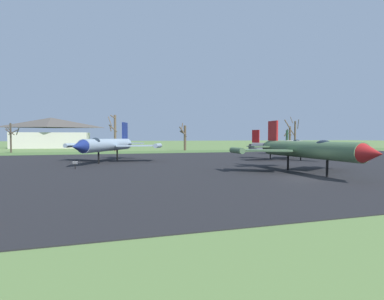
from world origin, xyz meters
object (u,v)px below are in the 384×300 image
object	(u,v)px
jet_fighter_front_left	(286,147)
info_placard_rear_center	(306,154)
jet_fighter_rear_left	(306,149)
visitor_building	(51,133)
jet_fighter_front_right	(107,145)
jet_fighter_rear_center	(294,144)
info_placard_front_right	(75,165)

from	to	relation	value
jet_fighter_front_left	info_placard_rear_center	world-z (taller)	jet_fighter_front_left
jet_fighter_rear_left	visitor_building	distance (m)	88.45
jet_fighter_rear_left	jet_fighter_front_right	bearing A→B (deg)	131.86
jet_fighter_rear_center	visitor_building	size ratio (longest dim) A/B	0.58
info_placard_front_right	jet_fighter_rear_left	bearing A→B (deg)	-26.69
jet_fighter_front_right	jet_fighter_rear_left	world-z (taller)	jet_fighter_front_right
jet_fighter_front_left	jet_fighter_rear_left	distance (m)	17.76
info_placard_rear_center	visitor_building	size ratio (longest dim) A/B	0.04
jet_fighter_front_right	info_placard_rear_center	distance (m)	32.66
jet_fighter_rear_center	info_placard_rear_center	bearing A→B (deg)	-110.27
info_placard_front_right	jet_fighter_rear_left	size ratio (longest dim) A/B	0.05
jet_fighter_front_left	visitor_building	bearing A→B (deg)	120.66
jet_fighter_front_right	jet_fighter_front_left	bearing A→B (deg)	-7.50
jet_fighter_rear_center	visitor_building	bearing A→B (deg)	131.88
jet_fighter_front_right	info_placard_front_right	bearing A→B (deg)	-112.67
jet_fighter_front_left	jet_fighter_rear_center	world-z (taller)	jet_fighter_rear_center
info_placard_front_right	info_placard_rear_center	world-z (taller)	info_placard_rear_center
jet_fighter_rear_center	visitor_building	world-z (taller)	visitor_building
jet_fighter_front_left	jet_fighter_rear_left	size ratio (longest dim) A/B	0.78
info_placard_rear_center	jet_fighter_rear_left	bearing A→B (deg)	-127.73
jet_fighter_front_right	info_placard_rear_center	bearing A→B (deg)	2.17
jet_fighter_front_left	visitor_building	world-z (taller)	visitor_building
jet_fighter_rear_center	info_placard_front_right	bearing A→B (deg)	-156.27
info_placard_rear_center	visitor_building	xyz separation A→B (m)	(-46.89, 62.52, 4.13)
jet_fighter_front_left	info_placard_front_right	size ratio (longest dim) A/B	14.71
info_placard_rear_center	visitor_building	bearing A→B (deg)	126.87
jet_fighter_front_left	jet_fighter_rear_left	bearing A→B (deg)	-118.62
info_placard_front_right	visitor_building	distance (m)	73.26
jet_fighter_front_left	visitor_building	xyz separation A→B (m)	(-39.79, 67.11, 2.85)
info_placard_front_right	jet_fighter_rear_left	xyz separation A→B (m)	(20.57, -10.34, 1.73)
info_placard_rear_center	jet_fighter_rear_left	world-z (taller)	jet_fighter_rear_left
jet_fighter_front_left	jet_fighter_rear_left	world-z (taller)	jet_fighter_rear_left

